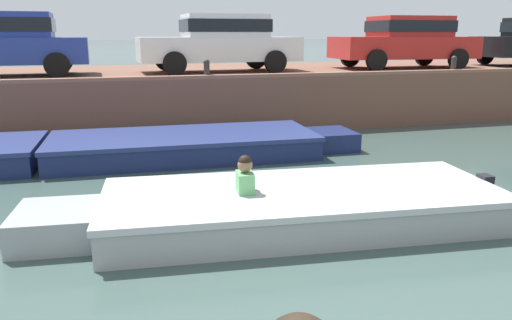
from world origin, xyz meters
The scene contains 10 objects.
ground_plane centered at (0.00, 5.17, 0.00)m, with size 400.00×400.00×0.00m, color #384C47.
far_quay_wall centered at (0.00, 13.34, 0.70)m, with size 60.00×6.00×1.40m, color brown.
far_wall_coping centered at (0.00, 10.46, 1.44)m, with size 60.00×0.24×0.08m, color brown.
boat_moored_central_navy centered at (0.24, 8.53, 0.24)m, with size 6.31×2.24×0.48m.
motorboat_passing centered at (0.74, 4.48, 0.24)m, with size 6.30×2.43×0.96m.
car_left_inner_blue centered at (-3.75, 12.50, 2.24)m, with size 3.92×1.98×1.54m.
car_centre_white centered at (1.61, 12.50, 2.25)m, with size 4.41×2.02×1.54m.
car_right_inner_red centered at (7.36, 12.49, 2.25)m, with size 4.33×2.14×1.54m.
mooring_bollard_mid centered at (0.86, 10.59, 1.64)m, with size 0.15×0.15×0.44m.
mooring_bollard_east centered at (7.73, 10.59, 1.64)m, with size 0.15×0.15×0.44m.
Camera 1 is at (-1.29, -1.33, 2.44)m, focal length 35.00 mm.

